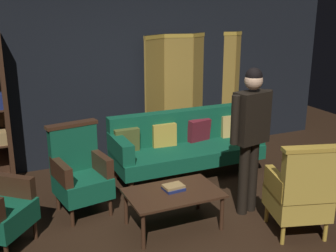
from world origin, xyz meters
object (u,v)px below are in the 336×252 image
object	(u,v)px
coffee_table	(173,196)
armchair_gilt_accent	(301,192)
book_navy_cloth	(173,188)
velvet_couch	(185,143)
standing_figure	(251,128)
book_tan_leather	(173,186)
folding_screen	(200,90)
armchair_wing_right	(80,172)

from	to	relation	value
coffee_table	armchair_gilt_accent	bearing A→B (deg)	-30.27
coffee_table	book_navy_cloth	distance (m)	0.08
velvet_couch	standing_figure	size ratio (longest dim) A/B	1.25
velvet_couch	book_tan_leather	distance (m)	1.47
book_tan_leather	book_navy_cloth	bearing A→B (deg)	0.00
book_navy_cloth	coffee_table	bearing A→B (deg)	-115.85
book_navy_cloth	book_tan_leather	bearing A→B (deg)	0.00
book_tan_leather	velvet_couch	bearing A→B (deg)	59.16
book_navy_cloth	velvet_couch	bearing A→B (deg)	59.16
folding_screen	armchair_gilt_accent	distance (m)	2.96
velvet_couch	folding_screen	bearing A→B (deg)	51.65
folding_screen	standing_figure	bearing A→B (deg)	-104.11
book_navy_cloth	book_tan_leather	xyz separation A→B (m)	(0.00, 0.00, 0.03)
velvet_couch	book_navy_cloth	bearing A→B (deg)	-120.84
coffee_table	book_navy_cloth	xyz separation A→B (m)	(0.02, 0.05, 0.06)
velvet_couch	coffee_table	xyz separation A→B (m)	(-0.78, -1.31, -0.08)
book_navy_cloth	armchair_gilt_accent	bearing A→B (deg)	-32.53
velvet_couch	armchair_wing_right	size ratio (longest dim) A/B	2.04
coffee_table	folding_screen	bearing A→B (deg)	56.01
velvet_couch	book_tan_leather	bearing A→B (deg)	-120.84
book_navy_cloth	book_tan_leather	size ratio (longest dim) A/B	0.98
folding_screen	standing_figure	distance (m)	2.32
velvet_couch	book_tan_leather	xyz separation A→B (m)	(-0.76, -1.27, 0.01)
folding_screen	armchair_gilt_accent	bearing A→B (deg)	-97.03
armchair_gilt_accent	velvet_couch	bearing A→B (deg)	100.45
standing_figure	book_tan_leather	bearing A→B (deg)	175.58
folding_screen	book_tan_leather	distance (m)	2.68
armchair_gilt_accent	armchair_wing_right	bearing A→B (deg)	143.62
standing_figure	book_tan_leather	distance (m)	1.07
velvet_couch	armchair_gilt_accent	world-z (taller)	armchair_gilt_accent
armchair_wing_right	book_navy_cloth	distance (m)	1.13
folding_screen	armchair_gilt_accent	world-z (taller)	folding_screen
velvet_couch	armchair_wing_right	bearing A→B (deg)	-161.84
armchair_wing_right	standing_figure	bearing A→B (deg)	-24.63
coffee_table	armchair_gilt_accent	xyz separation A→B (m)	(1.14, -0.67, 0.12)
book_navy_cloth	book_tan_leather	distance (m)	0.03
velvet_couch	coffee_table	bearing A→B (deg)	-120.67
book_tan_leather	standing_figure	bearing A→B (deg)	-4.42
coffee_table	standing_figure	size ratio (longest dim) A/B	0.59
folding_screen	armchair_wing_right	size ratio (longest dim) A/B	2.03
coffee_table	armchair_wing_right	xyz separation A→B (m)	(-0.83, 0.79, 0.12)
armchair_gilt_accent	book_navy_cloth	world-z (taller)	armchair_gilt_accent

